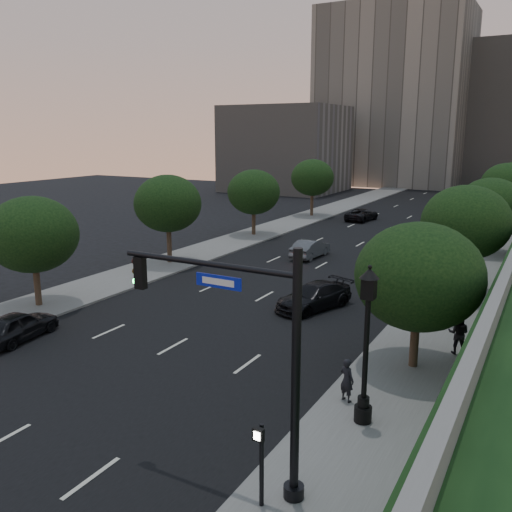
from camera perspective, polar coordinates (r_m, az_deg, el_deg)
The scene contains 25 objects.
ground at distance 22.41m, azimuth -16.77°, elevation -13.41°, with size 160.00×160.00×0.00m, color black.
road_surface at distance 47.16m, azimuth 10.13°, elevation 0.80°, with size 16.00×140.00×0.02m, color black.
sidewalk_right at distance 44.99m, azimuth 22.55°, elevation -0.50°, with size 4.50×140.00×0.15m, color slate.
sidewalk_left at distance 51.30m, azimuth -0.74°, elevation 2.04°, with size 4.50×140.00×0.15m, color slate.
office_block_left at distance 109.75m, azimuth 14.36°, elevation 15.77°, with size 26.00×20.00×32.00m, color gray.
office_block_filler at distance 93.17m, azimuth 3.15°, elevation 11.19°, with size 18.00×16.00×14.00m, color gray.
tree_right_a at distance 22.90m, azimuth 16.77°, elevation -2.09°, with size 5.20×5.20×6.24m.
tree_right_b at distance 34.41m, azimuth 21.22°, elevation 3.31°, with size 5.20×5.20×6.74m.
tree_right_c at distance 47.27m, azimuth 23.46°, elevation 4.90°, with size 5.20×5.20×6.24m.
tree_right_d at distance 61.10m, azimuth 24.92°, elevation 6.81°, with size 5.20×5.20×6.74m.
tree_left_a at distance 32.40m, azimuth -22.46°, elevation 2.10°, with size 5.00×5.00×6.34m.
tree_left_b at distance 40.78m, azimuth -9.27°, elevation 5.47°, with size 5.00×5.00×6.71m.
tree_left_c at distance 51.58m, azimuth -0.25°, elevation 6.74°, with size 5.00×5.00×6.34m.
tree_left_d at distance 64.07m, azimuth 5.96°, elevation 8.20°, with size 5.00×5.00×6.71m.
traffic_signal_mast at distance 14.59m, azimuth 0.24°, elevation -11.61°, with size 5.68×0.56×7.00m.
street_lamp at distance 18.46m, azimuth 11.48°, elevation -9.95°, with size 0.64×0.64×5.62m.
pedestrian_signal at distance 14.82m, azimuth 0.49°, elevation -20.50°, with size 0.30×0.33×2.50m.
sedan_near_left at distance 28.40m, azimuth -23.83°, elevation -6.74°, with size 1.70×4.22×1.44m, color black.
sedan_mid_left at distance 43.16m, azimuth 5.73°, elevation 0.78°, with size 1.53×4.39×1.45m, color #515458.
sedan_far_left at distance 62.26m, azimuth 11.08°, elevation 4.30°, with size 2.28×4.95×1.38m, color black.
sedan_near_right at distance 30.68m, azimuth 6.13°, elevation -4.25°, with size 2.03×4.99×1.45m, color black.
sedan_far_right at distance 57.12m, azimuth 18.82°, elevation 3.12°, with size 1.70×4.22×1.44m, color #595B60.
pedestrian_a at distance 20.39m, azimuth 9.55°, elevation -12.73°, with size 0.59×0.39×1.63m, color black.
pedestrian_b at distance 25.66m, azimuth 20.54°, elevation -7.63°, with size 0.91×0.71×1.88m, color black.
pedestrian_c at distance 29.10m, azimuth 19.50°, elevation -5.27°, with size 1.03×0.43×1.75m, color black.
Camera 1 is at (14.82, -13.71, 9.72)m, focal length 38.00 mm.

